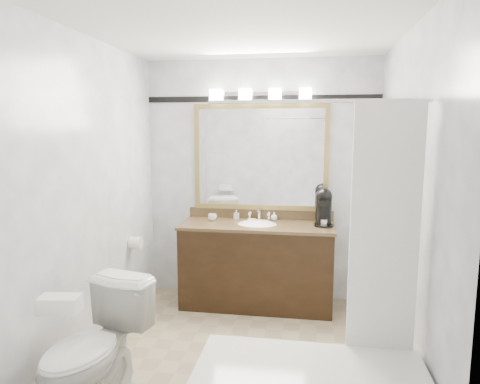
# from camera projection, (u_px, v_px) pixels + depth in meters

# --- Properties ---
(room) EXTENTS (2.42, 2.62, 2.52)m
(room) POSITION_uv_depth(u_px,v_px,m) (241.00, 201.00, 3.23)
(room) COLOR tan
(room) RESTS_ON ground
(vanity) EXTENTS (1.53, 0.58, 0.97)m
(vanity) POSITION_uv_depth(u_px,v_px,m) (257.00, 263.00, 4.34)
(vanity) COLOR black
(vanity) RESTS_ON ground
(mirror) EXTENTS (1.40, 0.04, 1.10)m
(mirror) POSITION_uv_depth(u_px,v_px,m) (260.00, 157.00, 4.44)
(mirror) COLOR #A18849
(mirror) RESTS_ON room
(vanity_light_bar) EXTENTS (1.02, 0.14, 0.12)m
(vanity_light_bar) POSITION_uv_depth(u_px,v_px,m) (260.00, 95.00, 4.30)
(vanity_light_bar) COLOR silver
(vanity_light_bar) RESTS_ON room
(accent_stripe) EXTENTS (2.40, 0.01, 0.06)m
(accent_stripe) POSITION_uv_depth(u_px,v_px,m) (261.00, 99.00, 4.37)
(accent_stripe) COLOR black
(accent_stripe) RESTS_ON room
(tp_roll) EXTENTS (0.11, 0.12, 0.12)m
(tp_roll) POSITION_uv_depth(u_px,v_px,m) (136.00, 243.00, 4.13)
(tp_roll) COLOR white
(tp_roll) RESTS_ON room
(toilet) EXTENTS (0.61, 0.87, 0.80)m
(toilet) POSITION_uv_depth(u_px,v_px,m) (94.00, 351.00, 2.70)
(toilet) COLOR white
(toilet) RESTS_ON ground
(tissue_box) EXTENTS (0.23, 0.15, 0.09)m
(tissue_box) POSITION_uv_depth(u_px,v_px,m) (60.00, 304.00, 2.32)
(tissue_box) COLOR white
(tissue_box) RESTS_ON toilet
(coffee_maker) EXTENTS (0.19, 0.24, 0.37)m
(coffee_maker) POSITION_uv_depth(u_px,v_px,m) (324.00, 206.00, 4.20)
(coffee_maker) COLOR black
(coffee_maker) RESTS_ON vanity
(cup_left) EXTENTS (0.11, 0.11, 0.07)m
(cup_left) POSITION_uv_depth(u_px,v_px,m) (212.00, 217.00, 4.43)
(cup_left) COLOR white
(cup_left) RESTS_ON vanity
(soap_bottle_a) EXTENTS (0.06, 0.06, 0.10)m
(soap_bottle_a) POSITION_uv_depth(u_px,v_px,m) (236.00, 215.00, 4.50)
(soap_bottle_a) COLOR white
(soap_bottle_a) RESTS_ON vanity
(soap_bottle_b) EXTENTS (0.09, 0.09, 0.09)m
(soap_bottle_b) POSITION_uv_depth(u_px,v_px,m) (274.00, 216.00, 4.43)
(soap_bottle_b) COLOR white
(soap_bottle_b) RESTS_ON vanity
(soap_bar) EXTENTS (0.08, 0.06, 0.02)m
(soap_bar) POSITION_uv_depth(u_px,v_px,m) (252.00, 220.00, 4.40)
(soap_bar) COLOR beige
(soap_bar) RESTS_ON vanity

